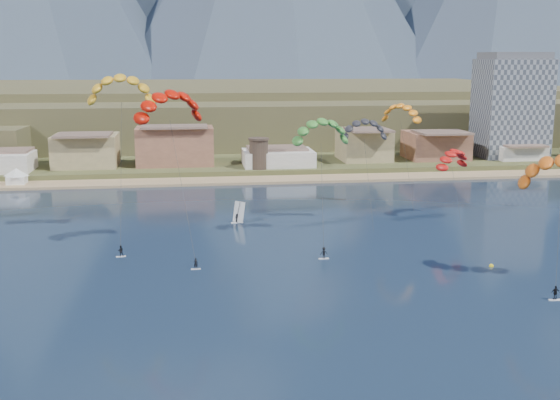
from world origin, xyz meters
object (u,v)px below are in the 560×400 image
object	(u,v)px
kitesurfer_green	(321,128)
windsurfer	(238,216)
apartment_tower	(511,106)
kitesurfer_red	(169,101)
kitesurfer_yellow	(121,85)
watchtower	(259,153)
buoy	(491,266)

from	to	relation	value
kitesurfer_green	windsurfer	world-z (taller)	kitesurfer_green
apartment_tower	kitesurfer_red	bearing A→B (deg)	-139.72
kitesurfer_yellow	kitesurfer_green	distance (m)	36.37
watchtower	kitesurfer_yellow	distance (m)	72.65
kitesurfer_red	kitesurfer_green	size ratio (longest dim) A/B	1.20
apartment_tower	kitesurfer_yellow	size ratio (longest dim) A/B	1.02
kitesurfer_red	watchtower	bearing A→B (deg)	73.02
apartment_tower	buoy	xyz separation A→B (m)	(-52.52, -103.80, -17.70)
kitesurfer_yellow	windsurfer	size ratio (longest dim) A/B	7.40
kitesurfer_green	apartment_tower	bearing A→B (deg)	47.25
kitesurfer_yellow	kitesurfer_green	world-z (taller)	kitesurfer_yellow
apartment_tower	buoy	bearing A→B (deg)	-116.84
watchtower	kitesurfer_green	bearing A→B (deg)	-86.40
kitesurfer_red	windsurfer	bearing A→B (deg)	54.86
kitesurfer_red	kitesurfer_green	world-z (taller)	kitesurfer_red
watchtower	buoy	distance (m)	94.12
apartment_tower	kitesurfer_green	distance (m)	111.57
apartment_tower	windsurfer	distance (m)	114.59
windsurfer	kitesurfer_green	bearing A→B (deg)	-42.07
kitesurfer_green	windsurfer	size ratio (longest dim) A/B	5.71
windsurfer	buoy	xyz separation A→B (m)	(37.36, -34.66, -1.23)
kitesurfer_yellow	buoy	xyz separation A→B (m)	(58.32, -27.49, -27.32)
apartment_tower	watchtower	world-z (taller)	apartment_tower
apartment_tower	watchtower	distance (m)	82.02
kitesurfer_red	windsurfer	distance (m)	32.00
kitesurfer_red	buoy	xyz separation A→B (m)	(49.65, -17.21, -25.07)
buoy	watchtower	bearing A→B (deg)	107.01
buoy	kitesurfer_red	bearing A→B (deg)	160.88
apartment_tower	buoy	world-z (taller)	apartment_tower
kitesurfer_red	buoy	bearing A→B (deg)	-19.12
apartment_tower	kitesurfer_yellow	bearing A→B (deg)	-145.46
apartment_tower	kitesurfer_red	distance (m)	134.13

